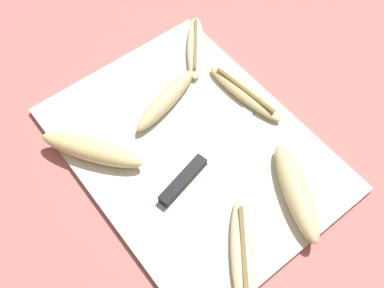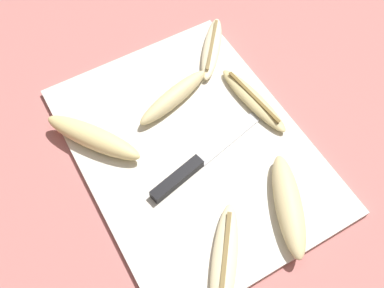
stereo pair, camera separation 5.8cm
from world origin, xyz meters
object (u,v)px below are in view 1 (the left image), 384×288
Objects in this scene: banana_bright_far at (196,47)px; banana_ripe_center at (166,100)px; banana_golden_short at (92,150)px; banana_mellow_near at (296,191)px; banana_spotted_left at (245,93)px; knife at (193,169)px; banana_cream_curved at (243,256)px.

banana_ripe_center is at bearing -60.19° from banana_bright_far.
banana_ripe_center reaches higher than banana_bright_far.
banana_bright_far is 0.30m from banana_golden_short.
banana_mellow_near is at bearing 11.42° from banana_ripe_center.
banana_golden_short is at bearing -74.58° from banana_bright_far.
banana_ripe_center is at bearing -120.37° from banana_spotted_left.
banana_spotted_left reaches higher than knife.
banana_golden_short reaches higher than knife.
banana_mellow_near is 1.04× the size of banana_cream_curved.
knife is 1.45× the size of banana_golden_short.
banana_bright_far reaches higher than knife.
banana_golden_short is (-0.13, -0.12, 0.01)m from knife.
banana_ripe_center is at bearing 148.60° from knife.
banana_bright_far is at bearing 127.95° from knife.
banana_ripe_center is (-0.28, -0.06, -0.00)m from banana_mellow_near.
banana_ripe_center reaches higher than banana_spotted_left.
knife is 0.19m from banana_spotted_left.
banana_golden_short is at bearing -140.97° from banana_mellow_near.
banana_mellow_near reaches higher than banana_bright_far.
banana_mellow_near is 1.02× the size of banana_spotted_left.
banana_mellow_near is 1.02× the size of banana_golden_short.
banana_mellow_near reaches higher than banana_cream_curved.
banana_spotted_left is at bearing 97.85° from knife.
banana_mellow_near is at bearing 100.50° from banana_cream_curved.
banana_ripe_center is 0.97× the size of banana_cream_curved.
banana_bright_far is 0.82× the size of banana_mellow_near.
knife is 1.48× the size of banana_cream_curved.
banana_golden_short is (-0.27, -0.22, 0.00)m from banana_mellow_near.
banana_cream_curved is (0.03, -0.14, -0.01)m from banana_mellow_near.
banana_bright_far is 0.84× the size of banana_golden_short.
banana_spotted_left is at bearing 77.06° from banana_golden_short.
banana_ripe_center is (-0.01, 0.16, -0.00)m from banana_golden_short.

